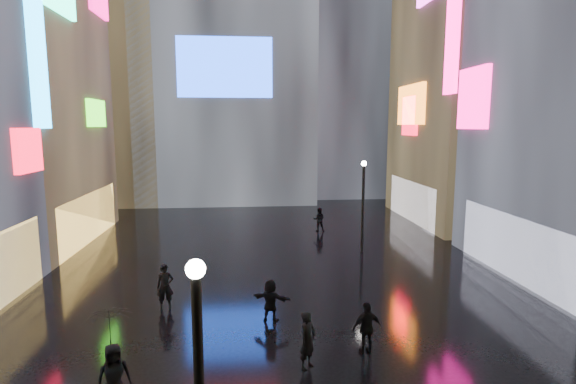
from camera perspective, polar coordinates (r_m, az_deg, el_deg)
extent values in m
plane|color=black|center=(23.49, -1.86, -9.25)|extent=(140.00, 140.00, 0.00)
cube|color=#F70C26|center=(22.76, -30.15, 4.60)|extent=(0.25, 2.24, 1.94)
cube|color=#139EF7|center=(24.58, -29.35, 16.43)|extent=(0.25, 1.40, 8.00)
cube|color=#FFC659|center=(30.49, -23.96, -2.95)|extent=(0.20, 10.00, 3.00)
cube|color=#3BDE18|center=(31.63, -23.18, 9.17)|extent=(0.25, 3.00, 1.71)
cube|color=#F70C77|center=(34.40, -22.93, 21.54)|extent=(0.25, 3.32, 1.94)
cube|color=white|center=(23.68, 26.71, -6.25)|extent=(0.20, 9.00, 3.00)
cube|color=#F70C77|center=(26.49, 22.48, 10.93)|extent=(0.25, 2.99, 3.26)
cube|color=#F70C77|center=(29.83, 20.36, 21.24)|extent=(0.25, 1.40, 10.00)
cube|color=black|center=(37.34, 23.68, 18.35)|extent=(10.00, 12.00, 28.00)
cube|color=white|center=(35.11, 15.46, -1.11)|extent=(0.20, 9.00, 3.00)
cube|color=orange|center=(34.90, 15.35, 10.64)|extent=(0.25, 4.92, 2.91)
cube|color=#F70C26|center=(34.98, 15.23, 9.30)|extent=(0.25, 2.63, 2.87)
cube|color=#194CFF|center=(39.58, -8.03, 15.42)|extent=(8.00, 0.20, 5.00)
cube|color=black|center=(50.41, 6.97, 19.66)|extent=(12.00, 12.00, 34.00)
cube|color=black|center=(46.48, -21.93, 15.09)|extent=(10.00, 10.00, 26.00)
sphere|color=white|center=(6.82, -11.66, -9.56)|extent=(0.30, 0.30, 0.30)
cylinder|color=black|center=(25.62, 9.49, -2.11)|extent=(0.16, 0.16, 5.00)
sphere|color=white|center=(25.28, 9.63, 3.58)|extent=(0.30, 0.30, 0.30)
imported|color=black|center=(14.97, 10.00, -16.61)|extent=(1.02, 0.56, 1.66)
imported|color=black|center=(13.01, -21.22, -21.03)|extent=(0.99, 0.84, 1.72)
imported|color=black|center=(16.93, -2.23, -13.60)|extent=(1.53, 0.99, 1.57)
imported|color=black|center=(18.56, -15.34, -11.51)|extent=(0.72, 0.53, 1.80)
imported|color=black|center=(30.67, 3.97, -3.50)|extent=(0.86, 0.72, 1.61)
imported|color=black|center=(12.42, -21.56, -15.66)|extent=(1.37, 1.36, 0.94)
imported|color=black|center=(13.95, 2.51, -18.30)|extent=(0.73, 0.74, 1.72)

